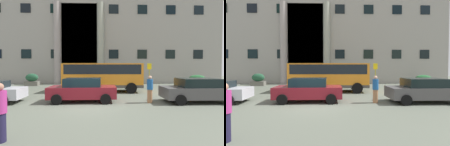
# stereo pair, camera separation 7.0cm
# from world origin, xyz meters

# --- Properties ---
(ground_plane) EXTENTS (80.00, 64.00, 0.12)m
(ground_plane) POSITION_xyz_m (0.00, 0.00, -0.06)
(ground_plane) COLOR #595F52
(office_building_facade) EXTENTS (33.56, 9.71, 18.05)m
(office_building_facade) POSITION_xyz_m (-0.01, 17.47, 9.02)
(office_building_facade) COLOR gray
(office_building_facade) RESTS_ON ground_plane
(orange_minibus) EXTENTS (6.90, 2.77, 2.52)m
(orange_minibus) POSITION_xyz_m (0.65, 5.50, 1.52)
(orange_minibus) COLOR orange
(orange_minibus) RESTS_ON ground_plane
(bus_stop_sign) EXTENTS (0.44, 0.08, 2.58)m
(bus_stop_sign) POSITION_xyz_m (5.30, 7.37, 1.60)
(bus_stop_sign) COLOR olive
(bus_stop_sign) RESTS_ON ground_plane
(hedge_planter_west) EXTENTS (2.10, 0.85, 1.28)m
(hedge_planter_west) POSITION_xyz_m (11.88, 10.34, 0.62)
(hedge_planter_west) COLOR gray
(hedge_planter_west) RESTS_ON ground_plane
(hedge_planter_entrance_left) EXTENTS (1.48, 0.97, 1.40)m
(hedge_planter_entrance_left) POSITION_xyz_m (-1.78, 10.51, 0.68)
(hedge_planter_entrance_left) COLOR gray
(hedge_planter_entrance_left) RESTS_ON ground_plane
(hedge_planter_far_west) EXTENTS (2.04, 0.72, 1.49)m
(hedge_planter_far_west) POSITION_xyz_m (3.19, 10.11, 0.72)
(hedge_planter_far_west) COLOR #716A5C
(hedge_planter_far_west) RESTS_ON ground_plane
(hedge_planter_far_east) EXTENTS (1.54, 0.74, 1.46)m
(hedge_planter_far_east) POSITION_xyz_m (-7.90, 10.67, 0.70)
(hedge_planter_far_east) COLOR #636157
(hedge_planter_far_east) RESTS_ON ground_plane
(parked_coupe_end) EXTENTS (4.18, 2.07, 1.48)m
(parked_coupe_end) POSITION_xyz_m (-0.53, 1.09, 0.76)
(parked_coupe_end) COLOR maroon
(parked_coupe_end) RESTS_ON ground_plane
(parked_sedan_far) EXTENTS (4.40, 2.09, 1.48)m
(parked_sedan_far) POSITION_xyz_m (6.65, 0.70, 0.76)
(parked_sedan_far) COLOR #4C4A4A
(parked_sedan_far) RESTS_ON ground_plane
(motorcycle_near_kerb) EXTENTS (2.10, 0.55, 0.89)m
(motorcycle_near_kerb) POSITION_xyz_m (-6.72, 3.02, 0.46)
(motorcycle_near_kerb) COLOR black
(motorcycle_near_kerb) RESTS_ON ground_plane
(motorcycle_far_end) EXTENTS (1.92, 0.57, 0.89)m
(motorcycle_far_end) POSITION_xyz_m (-0.25, 3.09, 0.45)
(motorcycle_far_end) COLOR black
(motorcycle_far_end) RESTS_ON ground_plane
(pedestrian_man_crossing) EXTENTS (0.36, 0.36, 1.66)m
(pedestrian_man_crossing) POSITION_xyz_m (3.59, 0.56, 0.84)
(pedestrian_man_crossing) COLOR #956743
(pedestrian_man_crossing) RESTS_ON ground_plane
(pedestrian_woman_dark_dress) EXTENTS (0.36, 0.36, 1.71)m
(pedestrian_woman_dark_dress) POSITION_xyz_m (-2.10, -4.68, 0.86)
(pedestrian_woman_dark_dress) COLOR #1A1731
(pedestrian_woman_dark_dress) RESTS_ON ground_plane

